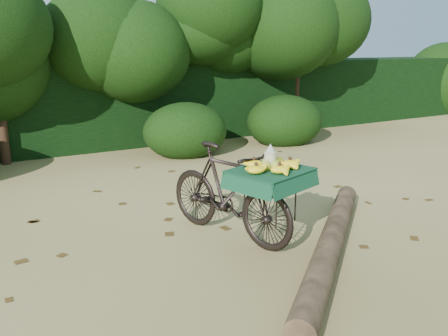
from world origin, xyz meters
TOP-DOWN VIEW (x-y plane):
  - ground at (0.00, 0.00)m, footprint 80.00×80.00m
  - vendor_bicycle at (0.12, 0.13)m, footprint 1.18×1.96m
  - fallen_log at (0.84, -0.80)m, footprint 2.88×2.54m
  - hedge_backdrop at (0.00, 6.30)m, footprint 26.00×1.80m
  - tree_row at (-0.65, 5.50)m, footprint 14.50×2.00m
  - bush_clumps at (0.50, 4.30)m, footprint 8.80×1.70m
  - leaf_litter at (0.00, 0.65)m, footprint 7.00×7.30m

SIDE VIEW (x-z plane):
  - ground at x=0.00m, z-range 0.00..0.00m
  - leaf_litter at x=0.00m, z-range 0.00..0.01m
  - fallen_log at x=0.84m, z-range 0.00..0.26m
  - bush_clumps at x=0.50m, z-range 0.00..0.90m
  - vendor_bicycle at x=0.12m, z-range 0.01..1.13m
  - hedge_backdrop at x=0.00m, z-range 0.00..1.80m
  - tree_row at x=-0.65m, z-range 0.00..4.00m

